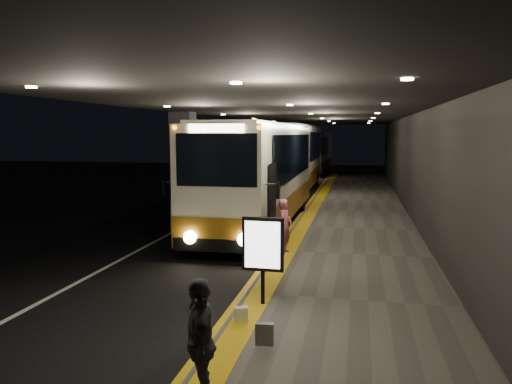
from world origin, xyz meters
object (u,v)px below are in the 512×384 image
(coach_main, at_px, (260,179))
(stanchion_post, at_px, (277,247))
(bag_polka, at_px, (264,334))
(info_sign, at_px, (263,246))
(coach_third, at_px, (314,154))
(coach_second, at_px, (290,162))
(bag_plain, at_px, (241,315))
(passenger_boarding, at_px, (285,226))
(passenger_waiting_grey, at_px, (200,342))

(coach_main, relative_size, stanchion_post, 11.18)
(bag_polka, bearing_deg, info_sign, 101.72)
(coach_main, distance_m, bag_polka, 11.61)
(coach_third, xyz_separation_m, stanchion_post, (2.07, -33.97, -1.02))
(coach_third, bearing_deg, bag_polka, -84.66)
(coach_second, height_order, bag_plain, coach_second)
(coach_third, height_order, passenger_boarding, coach_third)
(bag_polka, bearing_deg, passenger_waiting_grey, -102.77)
(passenger_waiting_grey, xyz_separation_m, bag_polka, (0.45, 1.99, -0.66))
(passenger_waiting_grey, bearing_deg, coach_main, 169.57)
(passenger_boarding, bearing_deg, info_sign, -163.50)
(coach_second, distance_m, bag_polka, 22.30)
(passenger_waiting_grey, bearing_deg, bag_plain, 164.61)
(info_sign, bearing_deg, coach_third, 94.87)
(coach_main, distance_m, info_sign, 9.56)
(coach_main, bearing_deg, bag_polka, -78.09)
(coach_second, bearing_deg, bag_polka, -83.29)
(coach_main, relative_size, passenger_waiting_grey, 7.43)
(passenger_boarding, bearing_deg, bag_plain, -166.08)
(coach_main, height_order, bag_plain, coach_main)
(coach_second, relative_size, bag_plain, 44.11)
(coach_main, bearing_deg, info_sign, -78.13)
(coach_second, xyz_separation_m, bag_polka, (2.60, -22.09, -1.60))
(coach_third, relative_size, passenger_boarding, 7.22)
(bag_polka, relative_size, info_sign, 0.20)
(passenger_waiting_grey, bearing_deg, passenger_boarding, 162.66)
(bag_polka, xyz_separation_m, stanchion_post, (-0.56, 4.63, 0.38))
(coach_third, distance_m, passenger_waiting_grey, 40.65)
(coach_main, xyz_separation_m, bag_polka, (2.30, -11.28, -1.53))
(coach_main, bearing_deg, coach_second, 92.01)
(bag_polka, xyz_separation_m, info_sign, (-0.40, 1.92, 1.03))
(coach_second, relative_size, bag_polka, 35.03)
(info_sign, xyz_separation_m, stanchion_post, (-0.16, 2.71, -0.65))
(stanchion_post, bearing_deg, coach_second, 96.67)
(bag_polka, height_order, info_sign, info_sign)
(passenger_waiting_grey, height_order, bag_polka, passenger_waiting_grey)
(coach_main, xyz_separation_m, bag_plain, (1.70, -10.41, -1.57))
(coach_main, bearing_deg, coach_third, 91.09)
(coach_third, height_order, stanchion_post, coach_third)
(coach_third, bearing_deg, info_sign, -85.08)
(bag_plain, bearing_deg, passenger_waiting_grey, -87.03)
(coach_second, relative_size, info_sign, 7.12)
(bag_polka, distance_m, info_sign, 2.21)
(bag_plain, bearing_deg, bag_polka, -55.41)
(coach_second, xyz_separation_m, bag_plain, (2.00, -21.22, -1.63))
(info_sign, bearing_deg, bag_polka, -76.88)
(coach_main, relative_size, coach_second, 0.98)
(coach_third, bearing_deg, coach_main, -87.87)
(passenger_waiting_grey, xyz_separation_m, stanchion_post, (-0.11, 6.62, -0.28))
(passenger_waiting_grey, relative_size, bag_plain, 5.81)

